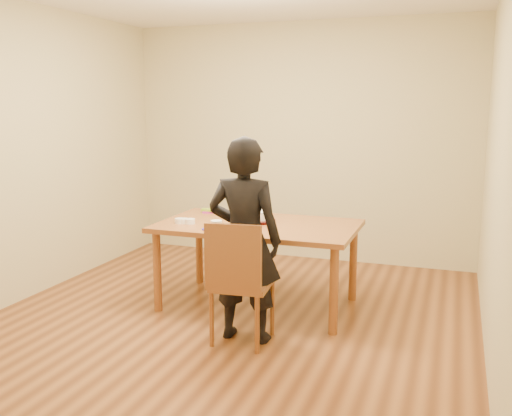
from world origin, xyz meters
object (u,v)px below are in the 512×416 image
(cake_plate, at_px, (259,221))
(person, at_px, (245,240))
(cake, at_px, (259,216))
(dining_table, at_px, (258,226))
(dining_chair, at_px, (243,284))

(cake_plate, bearing_deg, person, -78.08)
(cake_plate, height_order, cake, cake)
(cake_plate, relative_size, person, 0.19)
(dining_table, relative_size, cake_plate, 5.74)
(cake, bearing_deg, dining_table, -75.09)
(cake_plate, bearing_deg, dining_chair, -78.70)
(dining_table, distance_m, cake, 0.11)
(cake_plate, distance_m, person, 0.82)
(dining_chair, distance_m, cake, 0.94)
(person, bearing_deg, cake_plate, -79.79)
(dining_table, height_order, dining_chair, dining_table)
(cake_plate, bearing_deg, cake, 0.00)
(dining_table, height_order, cake_plate, cake_plate)
(cake_plate, height_order, person, person)
(cake, bearing_deg, dining_chair, -78.70)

